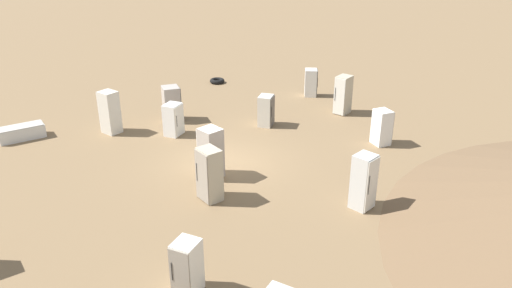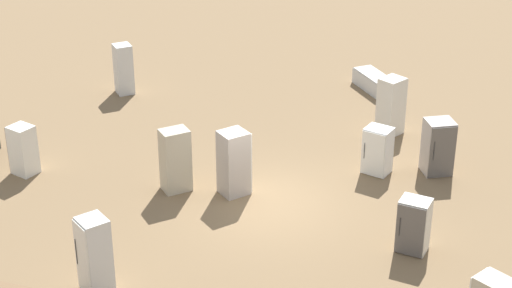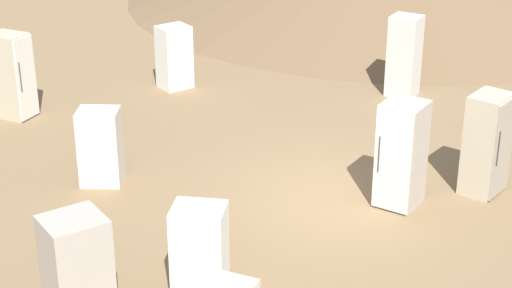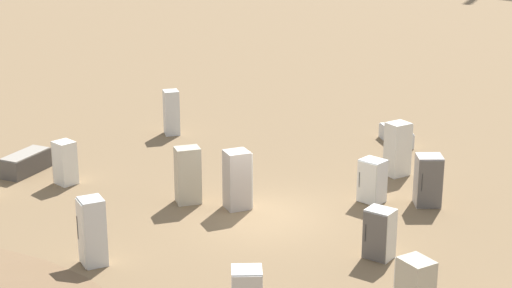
% 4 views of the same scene
% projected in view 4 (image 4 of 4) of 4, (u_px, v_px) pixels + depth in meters
% --- Properties ---
extents(ground_plane, '(1000.00, 1000.00, 0.00)m').
position_uv_depth(ground_plane, '(263.00, 217.00, 26.29)').
color(ground_plane, brown).
extents(discarded_fridge_0, '(1.37, 2.06, 0.72)m').
position_uv_depth(discarded_fridge_0, '(26.00, 163.00, 30.10)').
color(discarded_fridge_0, '#4C4742').
rests_on(discarded_fridge_0, ground_plane).
extents(discarded_fridge_1, '(0.91, 0.96, 1.89)m').
position_uv_depth(discarded_fridge_1, '(238.00, 180.00, 26.77)').
color(discarded_fridge_1, '#A89E93').
rests_on(discarded_fridge_1, ground_plane).
extents(discarded_fridge_3, '(0.77, 0.69, 1.42)m').
position_uv_depth(discarded_fridge_3, '(372.00, 181.00, 27.34)').
color(discarded_fridge_3, white).
rests_on(discarded_fridge_3, ground_plane).
extents(discarded_fridge_4, '(0.85, 0.82, 1.82)m').
position_uv_depth(discarded_fridge_4, '(171.00, 112.00, 34.37)').
color(discarded_fridge_4, silver).
rests_on(discarded_fridge_4, ground_plane).
extents(discarded_fridge_6, '(0.83, 0.82, 1.89)m').
position_uv_depth(discarded_fridge_6, '(92.00, 232.00, 22.89)').
color(discarded_fridge_6, silver).
rests_on(discarded_fridge_6, ground_plane).
extents(discarded_fridge_7, '(1.09, 1.09, 1.65)m').
position_uv_depth(discarded_fridge_7, '(428.00, 181.00, 27.03)').
color(discarded_fridge_7, '#A89E93').
rests_on(discarded_fridge_7, ground_plane).
extents(discarded_fridge_8, '(1.96, 1.64, 0.60)m').
position_uv_depth(discarded_fridge_8, '(396.00, 136.00, 33.43)').
color(discarded_fridge_8, silver).
rests_on(discarded_fridge_8, ground_plane).
extents(discarded_fridge_9, '(0.82, 0.73, 1.42)m').
position_uv_depth(discarded_fridge_9, '(379.00, 234.00, 23.34)').
color(discarded_fridge_9, beige).
rests_on(discarded_fridge_9, ground_plane).
extents(discarded_fridge_10, '(0.79, 0.89, 1.90)m').
position_uv_depth(discarded_fridge_10, '(398.00, 149.00, 29.70)').
color(discarded_fridge_10, beige).
rests_on(discarded_fridge_10, ground_plane).
extents(discarded_fridge_13, '(0.71, 0.60, 1.50)m').
position_uv_depth(discarded_fridge_13, '(65.00, 163.00, 28.93)').
color(discarded_fridge_13, silver).
rests_on(discarded_fridge_13, ground_plane).
extents(discarded_fridge_14, '(0.91, 0.96, 1.85)m').
position_uv_depth(discarded_fridge_14, '(188.00, 175.00, 27.22)').
color(discarded_fridge_14, '#B2A88E').
rests_on(discarded_fridge_14, ground_plane).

